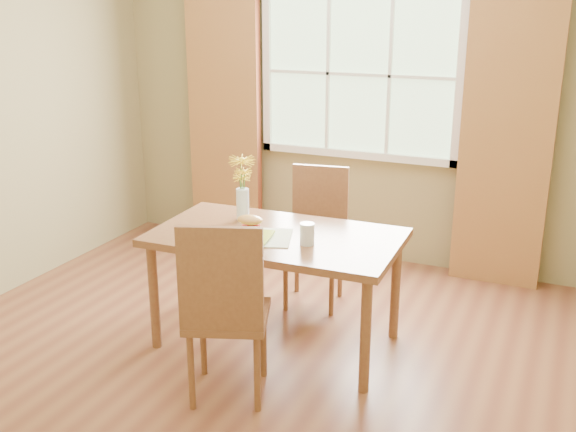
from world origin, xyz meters
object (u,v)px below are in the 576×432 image
Objects in this scene: water_glass at (307,234)px; dining_table at (276,245)px; flower_vase at (242,181)px; croissant_sandwich at (250,225)px; chair_near at (225,306)px; chair_far at (317,229)px.

dining_table is at bearing 158.46° from water_glass.
dining_table is 0.48m from flower_vase.
flower_vase reaches higher than dining_table.
water_glass is (0.35, 0.03, -0.02)m from croissant_sandwich.
chair_near is 1.02m from flower_vase.
water_glass is at bearing -81.59° from chair_far.
croissant_sandwich is at bearing -132.89° from dining_table.
chair_near reaches higher than croissant_sandwich.
chair_far is (-0.04, 1.40, -0.04)m from chair_near.
flower_vase is (-0.34, 0.87, 0.41)m from chair_near.
croissant_sandwich is 0.41× the size of flower_vase.
chair_far is 2.30× the size of flower_vase.
croissant_sandwich is at bearing -55.80° from flower_vase.
flower_vase reaches higher than chair_near.
water_glass reaches higher than dining_table.
dining_table is 1.47× the size of chair_near.
chair_near is 1.41m from chair_far.
dining_table is at bearing -98.04° from chair_far.
flower_vase reaches higher than croissant_sandwich.
chair_near is at bearing -89.09° from dining_table.
dining_table is 1.57× the size of chair_far.
chair_near is 0.68m from water_glass.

